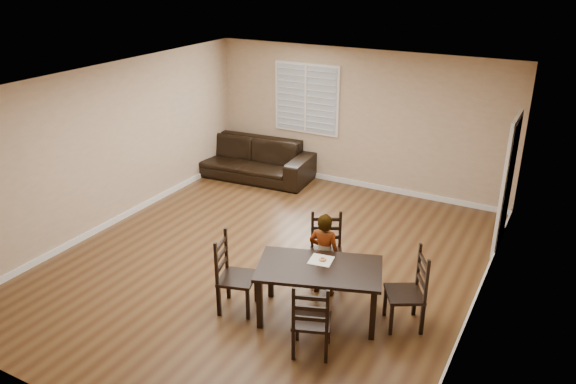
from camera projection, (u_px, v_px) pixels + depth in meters
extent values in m
plane|color=brown|center=(268.00, 261.00, 8.47)|extent=(7.00, 7.00, 0.00)
cube|color=tan|center=(358.00, 120.00, 10.79)|extent=(6.00, 0.04, 2.70)
cube|color=tan|center=(72.00, 301.00, 5.11)|extent=(6.00, 0.04, 2.70)
cube|color=tan|center=(110.00, 147.00, 9.26)|extent=(0.04, 7.00, 2.70)
cube|color=tan|center=(485.00, 222.00, 6.63)|extent=(0.04, 7.00, 2.70)
cube|color=white|center=(265.00, 83.00, 7.42)|extent=(6.00, 7.00, 0.04)
cube|color=white|center=(306.00, 99.00, 11.11)|extent=(1.40, 0.08, 1.40)
cube|color=white|center=(507.00, 185.00, 8.56)|extent=(0.06, 0.94, 2.05)
cylinder|color=#332114|center=(501.00, 196.00, 8.35)|extent=(0.06, 0.06, 0.02)
cube|color=white|center=(355.00, 183.00, 11.28)|extent=(6.00, 0.03, 0.10)
cube|color=white|center=(120.00, 218.00, 9.76)|extent=(0.03, 7.00, 0.10)
cube|color=white|center=(470.00, 314.00, 7.14)|extent=(0.03, 7.00, 0.10)
cube|color=black|center=(319.00, 269.00, 6.92)|extent=(1.72, 1.31, 0.04)
cube|color=black|center=(260.00, 304.00, 6.84)|extent=(0.09, 0.09, 0.67)
cube|color=black|center=(373.00, 315.00, 6.63)|extent=(0.09, 0.09, 0.67)
cube|color=black|center=(271.00, 274.00, 7.48)|extent=(0.09, 0.09, 0.67)
cube|color=black|center=(374.00, 284.00, 7.27)|extent=(0.09, 0.09, 0.67)
cube|color=black|center=(326.00, 254.00, 7.80)|extent=(0.59, 0.57, 0.04)
cube|color=black|center=(326.00, 243.00, 7.95)|extent=(0.42, 0.24, 0.99)
cube|color=black|center=(312.00, 275.00, 7.73)|extent=(0.05, 0.05, 0.41)
cube|color=black|center=(340.00, 275.00, 7.72)|extent=(0.05, 0.05, 0.41)
cube|color=black|center=(312.00, 262.00, 8.06)|extent=(0.05, 0.05, 0.41)
cube|color=black|center=(339.00, 262.00, 8.05)|extent=(0.05, 0.05, 0.41)
cube|color=black|center=(312.00, 321.00, 6.39)|extent=(0.54, 0.52, 0.04)
cube|color=black|center=(310.00, 326.00, 6.20)|extent=(0.42, 0.18, 0.96)
cube|color=black|center=(329.00, 329.00, 6.61)|extent=(0.05, 0.05, 0.39)
cube|color=black|center=(297.00, 326.00, 6.66)|extent=(0.05, 0.05, 0.39)
cube|color=black|center=(326.00, 348.00, 6.29)|extent=(0.05, 0.05, 0.39)
cube|color=black|center=(293.00, 345.00, 6.34)|extent=(0.05, 0.05, 0.39)
cube|color=black|center=(237.00, 278.00, 7.17)|extent=(0.56, 0.58, 0.04)
cube|color=black|center=(222.00, 272.00, 7.18)|extent=(0.18, 0.46, 1.05)
cube|color=black|center=(248.00, 304.00, 7.04)|extent=(0.05, 0.05, 0.43)
cube|color=black|center=(256.00, 287.00, 7.41)|extent=(0.05, 0.05, 0.43)
cube|color=black|center=(219.00, 301.00, 7.11)|extent=(0.05, 0.05, 0.43)
cube|color=black|center=(229.00, 284.00, 7.48)|extent=(0.05, 0.05, 0.43)
cube|color=black|center=(404.00, 294.00, 6.85)|extent=(0.60, 0.61, 0.04)
cube|color=black|center=(421.00, 289.00, 6.83)|extent=(0.26, 0.42, 1.03)
cube|color=black|center=(385.00, 301.00, 7.12)|extent=(0.06, 0.06, 0.42)
cube|color=black|center=(391.00, 320.00, 6.75)|extent=(0.06, 0.06, 0.42)
cube|color=black|center=(414.00, 301.00, 7.13)|extent=(0.06, 0.06, 0.42)
cube|color=black|center=(422.00, 319.00, 6.76)|extent=(0.06, 0.06, 0.42)
imported|color=gray|center=(324.00, 254.00, 7.46)|extent=(0.45, 0.31, 1.18)
cube|color=beige|center=(321.00, 260.00, 7.06)|extent=(0.32, 0.32, 0.00)
torus|color=#CE8E4A|center=(323.00, 259.00, 7.05)|extent=(0.09, 0.09, 0.03)
torus|color=silver|center=(323.00, 258.00, 7.05)|extent=(0.08, 0.08, 0.02)
imported|color=black|center=(248.00, 158.00, 11.62)|extent=(2.76, 1.25, 0.79)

